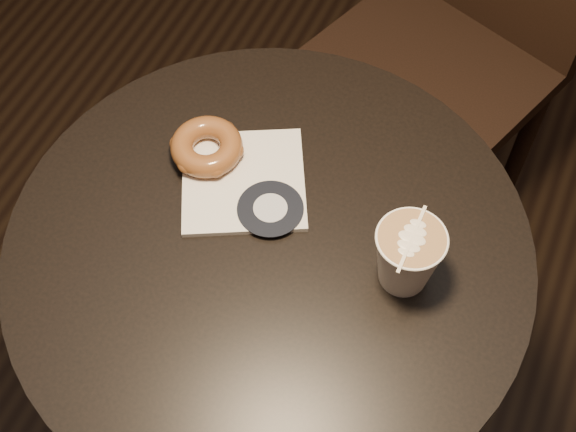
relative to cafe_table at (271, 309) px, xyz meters
The scene contains 5 objects.
cafe_table is the anchor object (origin of this frame).
chair 0.71m from the cafe_table, 83.42° to the left, with size 0.54×0.54×1.06m.
pastry_bag 0.23m from the cafe_table, 133.81° to the left, with size 0.17×0.17×0.01m, color silver.
doughnut 0.28m from the cafe_table, 145.40° to the left, with size 0.10×0.10×0.03m, color brown.
latte_cup 0.31m from the cafe_table, ahead, with size 0.09×0.09×0.10m, color white, non-canonical shape.
Camera 1 is at (0.24, -0.47, 1.66)m, focal length 50.00 mm.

